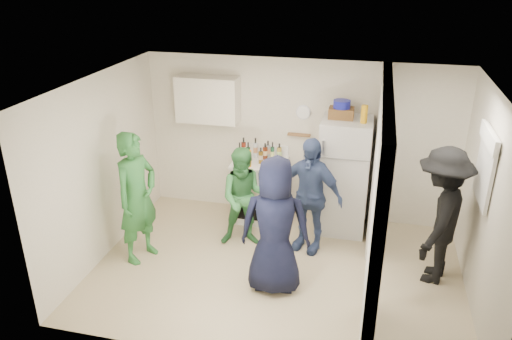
{
  "coord_description": "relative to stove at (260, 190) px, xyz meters",
  "views": [
    {
      "loc": [
        1.04,
        -5.5,
        3.86
      ],
      "look_at": [
        -0.38,
        0.4,
        1.25
      ],
      "focal_mm": 35.0,
      "sensor_mm": 36.0,
      "label": 1
    }
  ],
  "objects": [
    {
      "name": "wall_back",
      "position": [
        0.55,
        0.33,
        0.77
      ],
      "size": [
        4.8,
        0.0,
        4.8
      ],
      "primitive_type": "plane",
      "rotation": [
        1.57,
        0.0,
        0.0
      ],
      "color": "silver",
      "rests_on": "floor"
    },
    {
      "name": "blue_bowl",
      "position": [
        1.18,
        0.02,
        1.46
      ],
      "size": [
        0.24,
        0.24,
        0.11
      ],
      "primitive_type": "cylinder",
      "color": "#161B9C",
      "rests_on": "wicker_basket"
    },
    {
      "name": "wicker_basket",
      "position": [
        1.18,
        0.02,
        1.33
      ],
      "size": [
        0.35,
        0.25,
        0.15
      ],
      "primitive_type": "cube",
      "color": "brown",
      "rests_on": "fridge"
    },
    {
      "name": "person_green_left",
      "position": [
        -1.32,
        -1.48,
        0.43
      ],
      "size": [
        0.63,
        0.77,
        1.83
      ],
      "primitive_type": "imported",
      "rotation": [
        0.0,
        0.0,
        1.24
      ],
      "color": "#2C702E",
      "rests_on": "floor"
    },
    {
      "name": "person_denim",
      "position": [
        0.86,
        -0.71,
        0.35
      ],
      "size": [
        1.06,
        0.69,
        1.67
      ],
      "primitive_type": "imported",
      "rotation": [
        0.0,
        0.0,
        -0.32
      ],
      "color": "#39457C",
      "rests_on": "floor"
    },
    {
      "name": "spice_shelf",
      "position": [
        0.55,
        0.28,
        0.87
      ],
      "size": [
        0.35,
        0.08,
        0.03
      ],
      "primitive_type": "cube",
      "color": "olive",
      "rests_on": "wall_back"
    },
    {
      "name": "ceiling",
      "position": [
        0.55,
        -1.37,
        2.02
      ],
      "size": [
        4.8,
        4.8,
        0.0
      ],
      "primitive_type": "plane",
      "rotation": [
        3.14,
        0.0,
        0.0
      ],
      "color": "white",
      "rests_on": "wall_back"
    },
    {
      "name": "red_cup",
      "position": [
        0.22,
        -0.2,
        0.54
      ],
      "size": [
        0.09,
        0.09,
        0.12
      ],
      "primitive_type": "cylinder",
      "color": "#B20B1B",
      "rests_on": "stove"
    },
    {
      "name": "partition_pier_back",
      "position": [
        1.75,
        -0.27,
        0.77
      ],
      "size": [
        0.12,
        1.2,
        2.5
      ],
      "primitive_type": "cube",
      "color": "silver",
      "rests_on": "floor"
    },
    {
      "name": "person_navy",
      "position": [
        0.59,
        -1.74,
        0.4
      ],
      "size": [
        0.91,
        0.64,
        1.76
      ],
      "primitive_type": "imported",
      "rotation": [
        0.0,
        0.0,
        -3.04
      ],
      "color": "black",
      "rests_on": "floor"
    },
    {
      "name": "upper_cabinet",
      "position": [
        -0.85,
        0.15,
        1.37
      ],
      "size": [
        0.95,
        0.34,
        0.7
      ],
      "primitive_type": "cube",
      "color": "silver",
      "rests_on": "wall_back"
    },
    {
      "name": "wall_right",
      "position": [
        2.95,
        -1.37,
        0.77
      ],
      "size": [
        0.0,
        3.4,
        3.4
      ],
      "primitive_type": "plane",
      "rotation": [
        1.57,
        0.0,
        -1.57
      ],
      "color": "silver",
      "rests_on": "floor"
    },
    {
      "name": "yellow_cup_stack_stove",
      "position": [
        -0.12,
        -0.22,
        0.61
      ],
      "size": [
        0.09,
        0.09,
        0.25
      ],
      "primitive_type": "cylinder",
      "color": "#FFA915",
      "rests_on": "stove"
    },
    {
      "name": "fridge",
      "position": [
        1.28,
        -0.03,
        0.39
      ],
      "size": [
        0.72,
        0.7,
        1.74
      ],
      "primitive_type": "cube",
      "color": "silver",
      "rests_on": "floor"
    },
    {
      "name": "bottle_b",
      "position": [
        -0.16,
        -0.07,
        0.65
      ],
      "size": [
        0.06,
        0.06,
        0.32
      ],
      "primitive_type": "cylinder",
      "color": "#16441C",
      "rests_on": "stove"
    },
    {
      "name": "floor",
      "position": [
        0.55,
        -1.37,
        -0.48
      ],
      "size": [
        4.8,
        4.8,
        0.0
      ],
      "primitive_type": "plane",
      "color": "tan",
      "rests_on": "ground"
    },
    {
      "name": "bottle_f",
      "position": [
        0.19,
        0.03,
        0.64
      ],
      "size": [
        0.06,
        0.06,
        0.32
      ],
      "primitive_type": "cylinder",
      "color": "#174128",
      "rests_on": "stove"
    },
    {
      "name": "wall_front",
      "position": [
        0.55,
        -3.07,
        0.77
      ],
      "size": [
        4.8,
        0.0,
        4.8
      ],
      "primitive_type": "plane",
      "rotation": [
        -1.57,
        0.0,
        0.0
      ],
      "color": "silver",
      "rests_on": "floor"
    },
    {
      "name": "nook_window",
      "position": [
        2.93,
        -1.17,
        1.17
      ],
      "size": [
        0.03,
        0.7,
        0.8
      ],
      "primitive_type": "cube",
      "color": "black",
      "rests_on": "wall_right"
    },
    {
      "name": "wall_clock",
      "position": [
        0.6,
        0.31,
        1.22
      ],
      "size": [
        0.22,
        0.02,
        0.22
      ],
      "primitive_type": "cylinder",
      "rotation": [
        1.57,
        0.0,
        0.0
      ],
      "color": "white",
      "rests_on": "wall_back"
    },
    {
      "name": "person_green_center",
      "position": [
        -0.03,
        -0.8,
        0.25
      ],
      "size": [
        0.81,
        0.7,
        1.46
      ],
      "primitive_type": "imported",
      "rotation": [
        0.0,
        0.0,
        0.22
      ],
      "color": "#377D45",
      "rests_on": "floor"
    },
    {
      "name": "person_nook",
      "position": [
        2.54,
        -1.05,
        0.41
      ],
      "size": [
        0.99,
        1.31,
        1.8
      ],
      "primitive_type": "imported",
      "rotation": [
        0.0,
        0.0,
        -1.88
      ],
      "color": "black",
      "rests_on": "floor"
    },
    {
      "name": "bottle_g",
      "position": [
        0.28,
        0.14,
        0.62
      ],
      "size": [
        0.07,
        0.07,
        0.27
      ],
      "primitive_type": "cylinder",
      "color": "olive",
      "rests_on": "stove"
    },
    {
      "name": "nook_valance",
      "position": [
        2.89,
        -1.17,
        1.52
      ],
      "size": [
        0.04,
        0.82,
        0.18
      ],
      "primitive_type": "cube",
      "color": "white",
      "rests_on": "wall_right"
    },
    {
      "name": "wall_left",
      "position": [
        -1.85,
        -1.37,
        0.77
      ],
      "size": [
        0.0,
        3.4,
        3.4
      ],
      "primitive_type": "plane",
      "rotation": [
        1.57,
        0.0,
        1.57
      ],
      "color": "silver",
      "rests_on": "floor"
    },
    {
      "name": "bottle_c",
      "position": [
        -0.1,
        0.14,
        0.65
      ],
      "size": [
        0.06,
        0.06,
        0.32
      ],
      "primitive_type": "cylinder",
      "color": "silver",
      "rests_on": "stove"
    },
    {
      "name": "bottle_i",
      "position": [
        0.06,
        0.11,
        0.62
      ],
      "size": [
        0.07,
        0.07,
        0.26
      ],
      "primitive_type": "cylinder",
      "color": "#58200F",
      "rests_on": "stove"
    },
    {
      "name": "stove",
      "position": [
        0.0,
        0.0,
        0.0
      ],
      "size": [
        0.81,
        0.68,
        0.97
      ],
      "primitive_type": "cube",
      "color": "white",
      "rests_on": "floor"
    },
    {
      "name": "nook_window_frame",
      "position": [
        2.92,
        -1.17,
        1.17
      ],
      "size": [
        0.04,
        0.76,
        0.86
      ],
      "primitive_type": "cube",
      "color": "white",
      "rests_on": "wall_right"
    },
    {
      "name": "bottle_h",
      "position": [
        -0.28,
        -0.12,
        0.65
      ],
      "size": [
        0.06,
        0.06,
        0.33
      ],
      "primitive_type": "cylinder",
      "color": "silver",
      "rests_on": "stove"
    },
    {
      "name": "bottle_d",
      "position": [
        0.03,
        -0.06,
        0.61
      ],
      "size": [
        0.07,
        0.07,
        0.25
      ],
      "primitive_type": "cylinder",
      "color": "brown",
      "rests_on": "stove"
    },
    {
      "name": "bottle_e",
      "position": [
        0.09,
        0.19,
        0.62
      ],
      "size": [
        0.07,
        0.07,
        0.27
      ],
      "primitive_type": "cylinder",
      "color": "#98A3A8",
      "rests_on": "stove"
    },
    {
      "name": "bottle_a",
      "position": [
        -0.29,
        0.13,
        0.64
      ],
      "size": [
        0.07,
        0.07,
        0.32
      ],
      "primitive_type": "cylinder",
      "color": "maroon",
      "rests_on": "stove"
    },
    {
      "name": "partition_header",
      "position": [
        1.75,
        -1.37,
        1.82
      ],
      "size": [
        0.12,
        1.0,
        0.4
      ],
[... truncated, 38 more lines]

